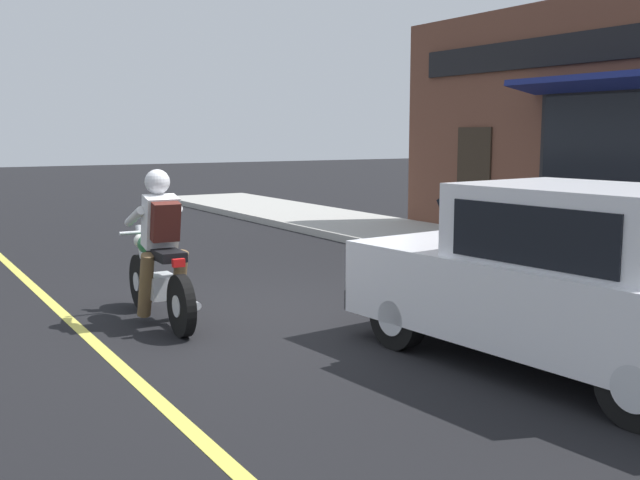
{
  "coord_description": "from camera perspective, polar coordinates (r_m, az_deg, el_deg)",
  "views": [
    {
      "loc": [
        -3.54,
        -7.21,
        1.99
      ],
      "look_at": [
        0.21,
        -0.99,
        0.95
      ],
      "focal_mm": 42.0,
      "sensor_mm": 36.0,
      "label": 1
    }
  ],
  "objects": [
    {
      "name": "storefront_building",
      "position": [
        13.09,
        20.18,
        8.17
      ],
      "size": [
        1.25,
        9.09,
        4.2
      ],
      "color": "brown",
      "rests_on": "ground"
    },
    {
      "name": "lane_stripe",
      "position": [
        10.54,
        -21.08,
        -3.26
      ],
      "size": [
        0.12,
        19.8,
        0.01
      ],
      "primitive_type": "cube",
      "color": "#D1C64C",
      "rests_on": "ground"
    },
    {
      "name": "car_hatchback",
      "position": [
        6.63,
        18.1,
        -2.91
      ],
      "size": [
        1.99,
        3.92,
        1.57
      ],
      "color": "black",
      "rests_on": "ground"
    },
    {
      "name": "sidewalk_curb",
      "position": [
        13.52,
        9.1,
        -0.11
      ],
      "size": [
        2.6,
        22.0,
        0.14
      ],
      "primitive_type": "cube",
      "color": "#ADAAA3",
      "rests_on": "ground"
    },
    {
      "name": "motorcycle_with_rider",
      "position": [
        8.06,
        -12.14,
        -1.42
      ],
      "size": [
        0.56,
        2.02,
        1.62
      ],
      "color": "black",
      "rests_on": "ground"
    },
    {
      "name": "ground_plane",
      "position": [
        8.27,
        -4.84,
        -5.8
      ],
      "size": [
        80.0,
        80.0,
        0.0
      ],
      "primitive_type": "plane",
      "color": "black"
    },
    {
      "name": "traffic_cone",
      "position": [
        10.2,
        20.21,
        -1.15
      ],
      "size": [
        0.36,
        0.36,
        0.6
      ],
      "color": "black",
      "rests_on": "sidewalk_curb"
    }
  ]
}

